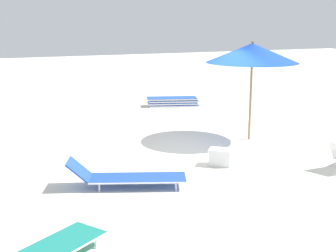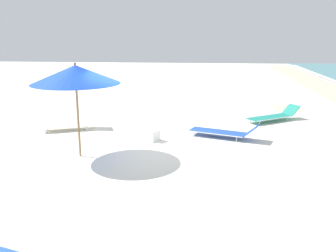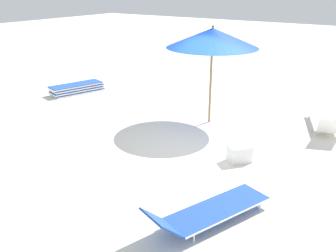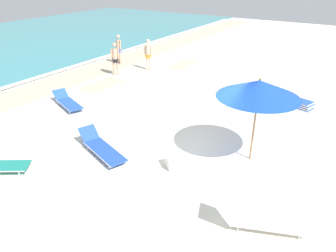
# 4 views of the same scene
# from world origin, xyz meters

# --- Properties ---
(ground_plane) EXTENTS (60.00, 60.00, 0.16)m
(ground_plane) POSITION_xyz_m (0.00, 0.01, -0.08)
(ground_plane) COLOR silver
(beach_umbrella) EXTENTS (2.40, 2.40, 2.62)m
(beach_umbrella) POSITION_xyz_m (0.58, -1.64, 2.30)
(beach_umbrella) COLOR #9E7547
(beach_umbrella) RESTS_ON ground_plane
(lounger_stack) EXTENTS (1.14, 2.00, 0.32)m
(lounger_stack) POSITION_xyz_m (5.82, -1.63, 0.16)
(lounger_stack) COLOR blue
(lounger_stack) RESTS_ON ground_plane
(sun_lounger_under_umbrella) EXTENTS (1.29, 2.12, 0.63)m
(sun_lounger_under_umbrella) POSITION_xyz_m (-2.20, -2.79, 0.22)
(sun_lounger_under_umbrella) COLOR white
(sun_lounger_under_umbrella) RESTS_ON ground_plane
(sun_lounger_beside_umbrella) EXTENTS (1.35, 2.34, 0.55)m
(sun_lounger_beside_umbrella) POSITION_xyz_m (-1.63, 2.51, 0.21)
(sun_lounger_beside_umbrella) COLOR blue
(sun_lounger_beside_umbrella) RESTS_ON ground_plane
(cooler_box) EXTENTS (0.59, 0.61, 0.37)m
(cooler_box) POSITION_xyz_m (-1.13, 0.17, 0.19)
(cooler_box) COLOR white
(cooler_box) RESTS_ON ground_plane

